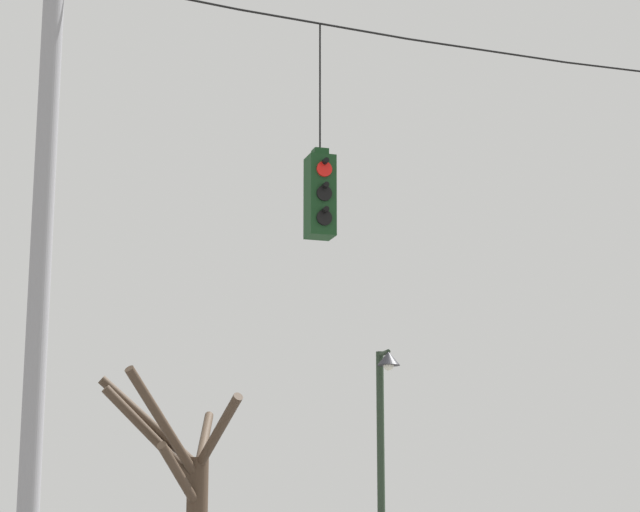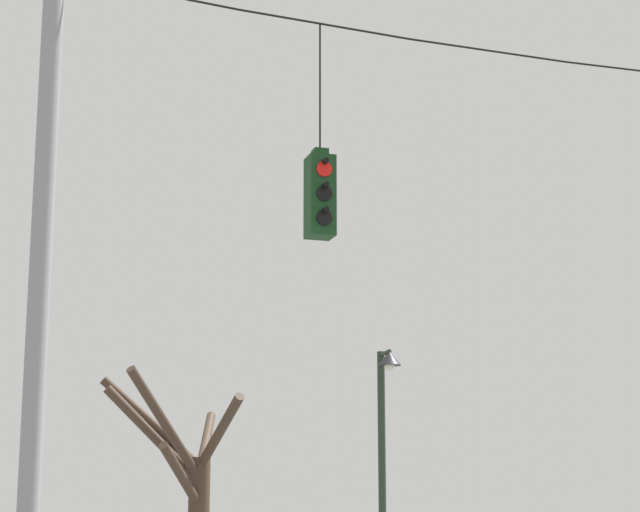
# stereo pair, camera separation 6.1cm
# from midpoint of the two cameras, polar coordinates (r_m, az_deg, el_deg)

# --- Properties ---
(utility_pole_left) EXTENTS (0.26, 0.26, 8.93)m
(utility_pole_left) POSITION_cam_midpoint_polar(r_m,az_deg,el_deg) (14.92, -12.62, -1.80)
(utility_pole_left) COLOR gray
(utility_pole_left) RESTS_ON ground_plane
(traffic_light_over_intersection) EXTENTS (0.34, 0.58, 2.88)m
(traffic_light_over_intersection) POSITION_cam_midpoint_polar(r_m,az_deg,el_deg) (15.88, 0.11, 2.82)
(traffic_light_over_intersection) COLOR #143819
(street_lamp) EXTENTS (0.36, 0.64, 4.58)m
(street_lamp) POSITION_cam_midpoint_polar(r_m,az_deg,el_deg) (19.68, 3.07, -8.81)
(street_lamp) COLOR #233323
(street_lamp) RESTS_ON ground_plane
(bare_tree) EXTENTS (2.69, 4.08, 4.66)m
(bare_tree) POSITION_cam_midpoint_polar(r_m,az_deg,el_deg) (23.46, -5.94, -10.72)
(bare_tree) COLOR #423326
(bare_tree) RESTS_ON ground_plane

